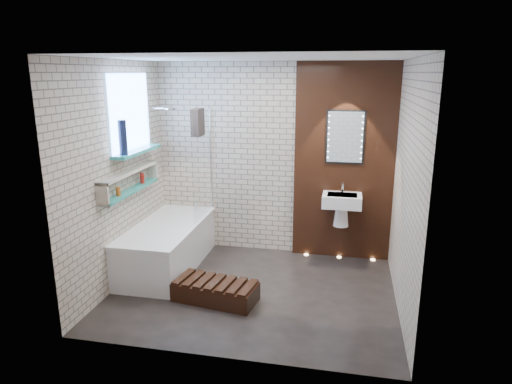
% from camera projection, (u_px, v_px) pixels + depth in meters
% --- Properties ---
extents(ground, '(3.20, 3.20, 0.00)m').
position_uv_depth(ground, '(253.00, 291.00, 5.27)').
color(ground, black).
rests_on(ground, ground).
extents(room_shell, '(3.24, 3.20, 2.60)m').
position_uv_depth(room_shell, '(253.00, 182.00, 4.93)').
color(room_shell, '#BBA594').
rests_on(room_shell, ground).
extents(walnut_panel, '(1.30, 0.06, 2.60)m').
position_uv_depth(walnut_panel, '(344.00, 163.00, 5.95)').
color(walnut_panel, black).
rests_on(walnut_panel, ground).
extents(clerestory_window, '(0.18, 1.00, 0.94)m').
position_uv_depth(clerestory_window, '(131.00, 120.00, 5.42)').
color(clerestory_window, '#7FADE0').
rests_on(clerestory_window, room_shell).
extents(display_niche, '(0.14, 1.30, 0.26)m').
position_uv_depth(display_niche, '(130.00, 181.00, 5.40)').
color(display_niche, teal).
rests_on(display_niche, room_shell).
extents(bathtub, '(0.79, 1.74, 0.70)m').
position_uv_depth(bathtub, '(168.00, 246.00, 5.85)').
color(bathtub, white).
rests_on(bathtub, ground).
extents(bath_screen, '(0.01, 0.78, 1.40)m').
position_uv_depth(bath_screen, '(202.00, 165.00, 5.95)').
color(bath_screen, white).
rests_on(bath_screen, bathtub).
extents(towel, '(0.10, 0.26, 0.34)m').
position_uv_depth(towel, '(198.00, 122.00, 5.68)').
color(towel, black).
rests_on(towel, bath_screen).
extents(shower_head, '(0.18, 0.18, 0.02)m').
position_uv_depth(shower_head, '(171.00, 109.00, 5.91)').
color(shower_head, silver).
rests_on(shower_head, room_shell).
extents(washbasin, '(0.50, 0.36, 0.58)m').
position_uv_depth(washbasin, '(342.00, 205.00, 5.90)').
color(washbasin, white).
rests_on(washbasin, walnut_panel).
extents(led_mirror, '(0.50, 0.02, 0.70)m').
position_uv_depth(led_mirror, '(345.00, 137.00, 5.83)').
color(led_mirror, black).
rests_on(led_mirror, walnut_panel).
extents(walnut_step, '(0.97, 0.54, 0.20)m').
position_uv_depth(walnut_step, '(215.00, 292.00, 5.03)').
color(walnut_step, black).
rests_on(walnut_step, ground).
extents(niche_bottles, '(0.05, 0.67, 0.13)m').
position_uv_depth(niche_bottles, '(133.00, 184.00, 5.46)').
color(niche_bottles, maroon).
rests_on(niche_bottles, display_niche).
extents(sill_vases, '(0.09, 0.09, 0.39)m').
position_uv_depth(sill_vases, '(123.00, 137.00, 5.10)').
color(sill_vases, black).
rests_on(sill_vases, clerestory_window).
extents(floor_uplights, '(0.96, 0.06, 0.01)m').
position_uv_depth(floor_uplights, '(339.00, 257.00, 6.22)').
color(floor_uplights, '#FFD899').
rests_on(floor_uplights, ground).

